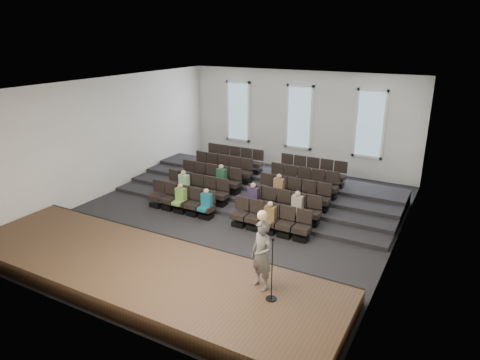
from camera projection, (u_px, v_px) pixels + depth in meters
name	position (u px, v px, depth m)	size (l,w,h in m)	color
ground	(231.00, 216.00, 16.55)	(14.00, 14.00, 0.00)	black
ceiling	(230.00, 85.00, 14.91)	(12.00, 14.00, 0.02)	white
wall_back	(299.00, 121.00, 21.55)	(12.00, 0.04, 5.00)	white
wall_front	(79.00, 225.00, 9.91)	(12.00, 0.04, 5.00)	white
wall_left	(110.00, 136.00, 18.46)	(0.04, 14.00, 5.00)	white
wall_right	(401.00, 179.00, 13.00)	(0.04, 14.00, 5.00)	white
stage	(142.00, 272.00, 12.24)	(11.80, 3.60, 0.50)	#422F1C
stage_lip	(179.00, 246.00, 13.71)	(11.80, 0.06, 0.52)	black
risers	(266.00, 187.00, 19.11)	(11.80, 4.80, 0.60)	black
seating_rows	(249.00, 188.00, 17.60)	(6.80, 4.70, 1.67)	black
windows	(299.00, 117.00, 21.43)	(8.44, 0.10, 3.24)	white
audience	(235.00, 194.00, 16.55)	(5.45, 2.64, 1.10)	#75AD45
speaker	(262.00, 255.00, 10.76)	(0.68, 0.44, 1.86)	#52504E
mic_stand	(272.00, 282.00, 10.39)	(0.28, 0.28, 1.68)	black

